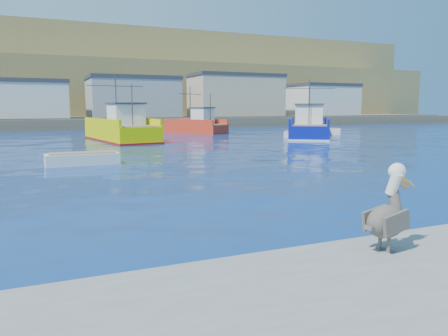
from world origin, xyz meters
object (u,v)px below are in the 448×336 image
trawler_yellow_b (122,130)px  boat_orange (197,125)px  trawler_blue (308,128)px  skiff_extra (322,132)px  skiff_far (290,135)px  pelican (388,214)px  skiff_mid (82,160)px

trawler_yellow_b → boat_orange: size_ratio=1.41×
trawler_blue → skiff_extra: (5.17, 4.46, -0.76)m
skiff_far → pelican: (-20.57, -36.60, 1.02)m
skiff_far → skiff_extra: skiff_extra is taller
pelican → skiff_far: bearing=60.7°
boat_orange → skiff_extra: boat_orange is taller
skiff_far → pelican: pelican is taller
boat_orange → skiff_mid: 32.32m
trawler_yellow_b → skiff_mid: 18.81m
boat_orange → skiff_far: bearing=-56.8°
trawler_blue → skiff_far: 2.49m
trawler_blue → pelican: (-21.68, -34.53, 0.20)m
trawler_yellow_b → skiff_far: bearing=-5.5°
boat_orange → skiff_extra: (13.61, -8.82, -0.74)m
boat_orange → pelican: bearing=-105.5°
trawler_blue → boat_orange: trawler_blue is taller
trawler_blue → pelican: 40.77m
trawler_yellow_b → pelican: bearing=-92.5°
boat_orange → trawler_yellow_b: bearing=-140.9°
boat_orange → pelican: (-13.24, -47.82, 0.23)m
boat_orange → skiff_extra: 16.23m
pelican → boat_orange: bearing=74.5°
boat_orange → skiff_mid: size_ratio=2.15×
skiff_far → pelican: size_ratio=2.06×
trawler_yellow_b → trawler_blue: trawler_yellow_b is taller
skiff_extra → pelican: (-26.85, -38.99, 0.97)m
boat_orange → skiff_extra: size_ratio=2.05×
skiff_extra → pelican: bearing=-124.5°
skiff_mid → pelican: bearing=-79.0°
skiff_extra → pelican: size_ratio=2.46×
skiff_far → pelican: 41.99m
trawler_blue → skiff_mid: (-25.67, -14.04, -0.78)m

